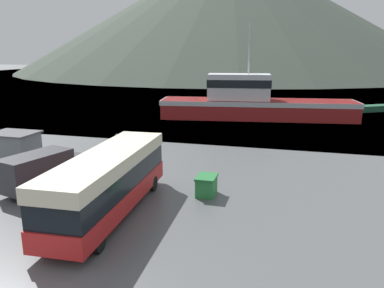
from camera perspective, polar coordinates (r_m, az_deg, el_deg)
name	(u,v)px	position (r m, az deg, el deg)	size (l,w,h in m)	color
water_surface	(273,73)	(152.38, 12.18, 10.53)	(240.00, 240.00, 0.00)	slate
hill_backdrop	(230,10)	(174.02, 5.79, 19.61)	(178.21, 178.21, 51.34)	#3D473D
tour_bus	(109,180)	(19.56, -12.56, -5.42)	(3.07, 10.63, 3.23)	red
delivery_van	(45,169)	(24.54, -21.48, -3.56)	(3.33, 6.25, 2.30)	#2D2D33
fishing_boat	(253,103)	(47.51, 9.25, 6.25)	(24.36, 8.17, 11.60)	maroon
storage_bin	(206,185)	(21.96, 2.21, -6.32)	(1.13, 1.53, 1.17)	#287F3D
dock_kiosk	(15,149)	(30.33, -25.38, -0.67)	(3.30, 2.52, 2.48)	slate
small_boat	(375,108)	(58.99, 26.16, 4.92)	(6.75, 5.02, 0.83)	#1E5138
mooring_bollard	(117,138)	(35.36, -11.33, 0.95)	(0.44, 0.44, 0.79)	black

